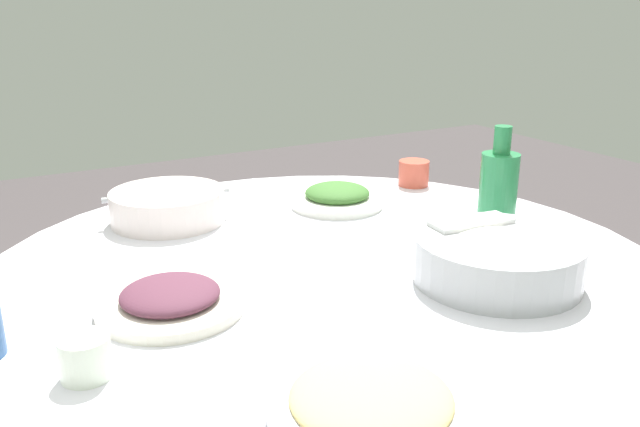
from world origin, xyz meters
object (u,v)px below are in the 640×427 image
(dish_eggplant, at_px, (171,300))
(tea_cup_far, at_px, (85,357))
(round_dining_table, at_px, (327,332))
(soup_bowl, at_px, (168,207))
(tea_cup_side, at_px, (414,173))
(rice_bowl, at_px, (497,258))
(dish_noodles, at_px, (371,404))
(dish_greens, at_px, (337,197))
(green_bottle, at_px, (498,189))

(dish_eggplant, bearing_deg, tea_cup_far, 131.39)
(round_dining_table, xyz_separation_m, tea_cup_far, (-0.17, 0.45, 0.17))
(dish_eggplant, bearing_deg, soup_bowl, -16.39)
(tea_cup_far, relative_size, tea_cup_side, 0.84)
(dish_eggplant, height_order, tea_cup_side, tea_cup_side)
(rice_bowl, distance_m, tea_cup_far, 0.67)
(soup_bowl, xyz_separation_m, dish_noodles, (-0.79, 0.00, -0.01))
(tea_cup_side, bearing_deg, dish_eggplant, 117.21)
(dish_greens, distance_m, tea_cup_side, 0.26)
(soup_bowl, height_order, dish_greens, soup_bowl)
(dish_greens, xyz_separation_m, tea_cup_far, (-0.46, 0.64, 0.01))
(rice_bowl, bearing_deg, round_dining_table, 46.31)
(soup_bowl, bearing_deg, green_bottle, -123.50)
(rice_bowl, bearing_deg, tea_cup_far, 87.45)
(round_dining_table, distance_m, tea_cup_far, 0.51)
(dish_greens, height_order, dish_noodles, dish_greens)
(rice_bowl, relative_size, tea_cup_side, 3.67)
(soup_bowl, xyz_separation_m, dish_greens, (-0.08, -0.37, -0.01))
(green_bottle, bearing_deg, tea_cup_far, 101.06)
(rice_bowl, bearing_deg, green_bottle, -43.08)
(dish_greens, xyz_separation_m, tea_cup_side, (0.05, -0.26, 0.01))
(tea_cup_far, bearing_deg, green_bottle, -78.94)
(round_dining_table, height_order, dish_greens, dish_greens)
(green_bottle, relative_size, tea_cup_far, 3.34)
(dish_eggplant, relative_size, green_bottle, 1.05)
(dish_greens, height_order, tea_cup_far, tea_cup_far)
(rice_bowl, xyz_separation_m, dish_greens, (0.49, 0.02, -0.02))
(dish_eggplant, bearing_deg, rice_bowl, -107.41)
(tea_cup_side, bearing_deg, round_dining_table, 127.42)
(green_bottle, bearing_deg, dish_greens, 34.40)
(round_dining_table, relative_size, tea_cup_side, 16.05)
(dish_eggplant, bearing_deg, tea_cup_side, -62.79)
(green_bottle, bearing_deg, soup_bowl, 56.50)
(round_dining_table, relative_size, green_bottle, 5.69)
(dish_eggplant, distance_m, green_bottle, 0.70)
(green_bottle, bearing_deg, tea_cup_side, -8.79)
(round_dining_table, bearing_deg, dish_eggplant, 97.94)
(dish_noodles, distance_m, tea_cup_far, 0.36)
(dish_greens, bearing_deg, tea_cup_far, 125.78)
(dish_noodles, bearing_deg, tea_cup_far, 47.27)
(dish_noodles, relative_size, green_bottle, 1.10)
(dish_eggplant, bearing_deg, dish_noodles, -162.68)
(tea_cup_far, bearing_deg, round_dining_table, -68.93)
(dish_eggplant, bearing_deg, green_bottle, -87.23)
(tea_cup_far, bearing_deg, tea_cup_side, -60.10)
(round_dining_table, relative_size, dish_greens, 5.85)
(round_dining_table, xyz_separation_m, green_bottle, (-0.01, -0.40, 0.23))
(dish_eggplant, distance_m, dish_noodles, 0.40)
(dish_eggplant, xyz_separation_m, tea_cup_far, (-0.13, 0.15, 0.01))
(round_dining_table, height_order, dish_noodles, dish_noodles)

